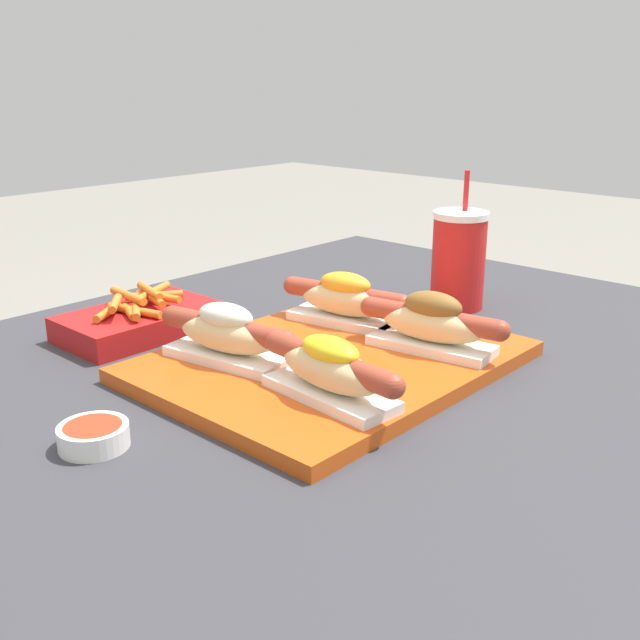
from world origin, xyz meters
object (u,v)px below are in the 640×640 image
object	(u,v)px
hot_dog_1	(432,323)
sauce_bowl	(93,435)
fries_basket	(140,320)
serving_tray	(332,361)
hot_dog_3	(345,299)
hot_dog_2	(226,334)
drink_cup	(458,260)
hot_dog_0	(330,369)

from	to	relation	value
hot_dog_1	sauce_bowl	size ratio (longest dim) A/B	2.87
hot_dog_1	fries_basket	distance (m)	0.41
serving_tray	hot_dog_3	bearing A→B (deg)	33.30
sauce_bowl	fries_basket	bearing A→B (deg)	47.77
sauce_bowl	serving_tray	bearing A→B (deg)	-6.38
sauce_bowl	hot_dog_3	bearing A→B (deg)	4.59
fries_basket	hot_dog_2	bearing A→B (deg)	-94.31
hot_dog_1	hot_dog_2	distance (m)	0.25
hot_dog_1	hot_dog_2	xyz separation A→B (m)	(-0.20, 0.16, -0.00)
hot_dog_2	drink_cup	size ratio (longest dim) A/B	0.94
hot_dog_3	sauce_bowl	size ratio (longest dim) A/B	2.86
sauce_bowl	drink_cup	size ratio (longest dim) A/B	0.33
hot_dog_0	hot_dog_2	bearing A→B (deg)	90.16
hot_dog_0	hot_dog_3	size ratio (longest dim) A/B	1.01
hot_dog_2	fries_basket	bearing A→B (deg)	85.69
hot_dog_3	fries_basket	world-z (taller)	hot_dog_3
serving_tray	hot_dog_3	size ratio (longest dim) A/B	2.24
sauce_bowl	fries_basket	world-z (taller)	fries_basket
hot_dog_2	fries_basket	world-z (taller)	hot_dog_2
serving_tray	hot_dog_0	distance (m)	0.14
sauce_bowl	drink_cup	world-z (taller)	drink_cup
hot_dog_1	drink_cup	xyz separation A→B (m)	(0.22, 0.11, 0.02)
hot_dog_2	hot_dog_3	xyz separation A→B (m)	(0.20, -0.01, 0.00)
hot_dog_2	drink_cup	xyz separation A→B (m)	(0.42, -0.05, 0.02)
sauce_bowl	hot_dog_0	bearing A→B (deg)	-29.81
hot_dog_0	hot_dog_1	xyz separation A→B (m)	(0.20, 0.01, 0.00)
serving_tray	drink_cup	world-z (taller)	drink_cup
hot_dog_0	hot_dog_1	distance (m)	0.20
hot_dog_0	hot_dog_1	world-z (taller)	hot_dog_1
hot_dog_0	drink_cup	bearing A→B (deg)	14.94
hot_dog_0	hot_dog_3	bearing A→B (deg)	37.11
hot_dog_1	fries_basket	bearing A→B (deg)	116.57
serving_tray	fries_basket	bearing A→B (deg)	106.72
hot_dog_2	fries_basket	size ratio (longest dim) A/B	0.93
hot_dog_2	hot_dog_3	world-z (taller)	same
hot_dog_0	drink_cup	world-z (taller)	drink_cup
hot_dog_1	drink_cup	world-z (taller)	drink_cup
hot_dog_2	hot_dog_0	bearing A→B (deg)	-89.84
fries_basket	serving_tray	bearing A→B (deg)	-73.28
hot_dog_2	fries_basket	xyz separation A→B (m)	(0.02, 0.20, -0.03)
hot_dog_2	fries_basket	distance (m)	0.21
hot_dog_0	hot_dog_3	world-z (taller)	hot_dog_3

